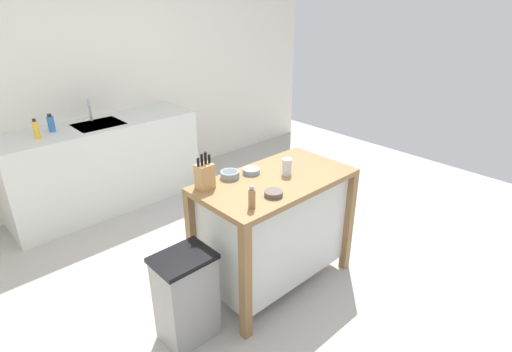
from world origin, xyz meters
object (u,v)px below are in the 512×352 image
at_px(drinking_cup, 287,167).
at_px(trash_bin, 186,297).
at_px(bowl_stoneware_deep, 273,193).
at_px(bowl_ceramic_wide, 251,171).
at_px(bottle_dish_soap, 36,130).
at_px(bottle_spray_cleaner, 51,124).
at_px(bowl_ceramic_small, 230,174).
at_px(kitchen_island, 274,226).
at_px(pepper_grinder, 252,197).
at_px(knife_block, 205,176).
at_px(sink_faucet, 90,110).

bearing_deg(drinking_cup, trash_bin, -179.28).
bearing_deg(bowl_stoneware_deep, bowl_ceramic_wide, 69.72).
relative_size(bottle_dish_soap, bottle_spray_cleaner, 1.10).
bearing_deg(bowl_ceramic_small, kitchen_island, -44.90).
bearing_deg(trash_bin, bottle_dish_soap, 94.03).
xyz_separation_m(bowl_stoneware_deep, pepper_grinder, (-0.21, -0.02, 0.05)).
height_order(bowl_stoneware_deep, trash_bin, bowl_stoneware_deep).
height_order(bowl_ceramic_small, bottle_dish_soap, bottle_dish_soap).
height_order(bowl_ceramic_small, trash_bin, bowl_ceramic_small).
distance_m(bowl_ceramic_wide, trash_bin, 0.97).
height_order(kitchen_island, bottle_dish_soap, bottle_dish_soap).
height_order(kitchen_island, knife_block, knife_block).
distance_m(kitchen_island, bottle_dish_soap, 2.25).
distance_m(bowl_ceramic_small, bottle_spray_cleaner, 1.97).
distance_m(bowl_stoneware_deep, bottle_dish_soap, 2.29).
bearing_deg(bowl_stoneware_deep, pepper_grinder, -174.45).
height_order(drinking_cup, trash_bin, drinking_cup).
xyz_separation_m(drinking_cup, bottle_dish_soap, (-1.05, 2.00, 0.03)).
xyz_separation_m(drinking_cup, sink_faucet, (-0.49, 2.21, 0.06)).
xyz_separation_m(knife_block, bottle_spray_cleaner, (-0.34, 1.90, -0.01)).
height_order(bowl_ceramic_small, sink_faucet, sink_faucet).
xyz_separation_m(knife_block, bowl_ceramic_wide, (0.38, -0.03, -0.07)).
bearing_deg(bowl_ceramic_wide, bowl_stoneware_deep, -110.28).
bearing_deg(bowl_ceramic_wide, sink_faucet, 98.95).
distance_m(drinking_cup, sink_faucet, 2.26).
height_order(bowl_ceramic_wide, bottle_dish_soap, bottle_dish_soap).
xyz_separation_m(trash_bin, bottle_spray_cleaner, (0.02, 2.13, 0.65)).
bearing_deg(bottle_spray_cleaner, drinking_cup, -67.20).
bearing_deg(kitchen_island, drinking_cup, -4.98).
relative_size(knife_block, bottle_dish_soap, 1.39).
xyz_separation_m(kitchen_island, trash_bin, (-0.81, -0.02, -0.18)).
bearing_deg(sink_faucet, bowl_stoneware_deep, -85.50).
bearing_deg(bottle_spray_cleaner, bowl_ceramic_wide, -69.54).
xyz_separation_m(drinking_cup, trash_bin, (-0.91, -0.01, -0.62)).
xyz_separation_m(bowl_stoneware_deep, trash_bin, (-0.61, 0.16, -0.58)).
relative_size(bowl_stoneware_deep, trash_bin, 0.19).
bearing_deg(drinking_cup, knife_block, 158.12).
relative_size(bowl_stoneware_deep, drinking_cup, 1.00).
bearing_deg(drinking_cup, bottle_spray_cleaner, 112.80).
bearing_deg(bowl_ceramic_small, bottle_spray_cleaner, 106.58).
height_order(sink_faucet, bottle_spray_cleaner, sink_faucet).
distance_m(knife_block, bowl_ceramic_small, 0.23).
distance_m(trash_bin, bottle_dish_soap, 2.12).
relative_size(bowl_ceramic_small, bowl_ceramic_wide, 1.08).
height_order(kitchen_island, bowl_ceramic_wide, bowl_ceramic_wide).
bearing_deg(sink_faucet, bottle_spray_cleaner, -167.85).
distance_m(sink_faucet, bottle_dish_soap, 0.61).
relative_size(knife_block, bowl_ceramic_wide, 2.03).
xyz_separation_m(bowl_stoneware_deep, bottle_spray_cleaner, (-0.59, 2.29, 0.06)).
relative_size(bowl_ceramic_small, trash_bin, 0.21).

